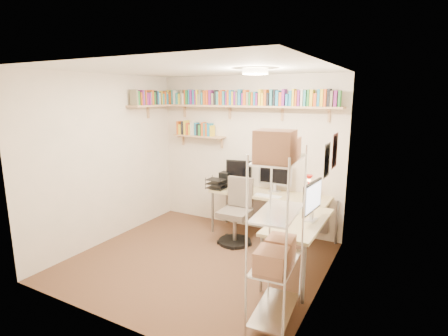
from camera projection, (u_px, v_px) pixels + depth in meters
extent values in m
plane|color=#49321F|center=(198.00, 261.00, 4.71)|extent=(3.20, 3.20, 0.00)
cube|color=beige|center=(246.00, 153.00, 5.74)|extent=(3.20, 0.04, 2.50)
cube|color=beige|center=(107.00, 160.00, 5.20)|extent=(0.04, 3.00, 2.50)
cube|color=beige|center=(323.00, 186.00, 3.71)|extent=(0.04, 3.00, 2.50)
cube|color=beige|center=(107.00, 201.00, 3.17)|extent=(3.20, 0.04, 2.50)
cube|color=white|center=(195.00, 69.00, 4.20)|extent=(3.20, 3.00, 0.04)
cube|color=silver|center=(335.00, 151.00, 4.12)|extent=(0.01, 0.30, 0.42)
cube|color=silver|center=(327.00, 160.00, 3.79)|extent=(0.01, 0.28, 0.38)
cylinder|color=#FFEAC6|center=(255.00, 72.00, 4.05)|extent=(0.30, 0.30, 0.06)
cube|color=tan|center=(244.00, 106.00, 5.48)|extent=(3.05, 0.25, 0.03)
cube|color=tan|center=(153.00, 106.00, 5.80)|extent=(0.25, 1.00, 0.03)
cube|color=tan|center=(199.00, 136.00, 6.01)|extent=(0.95, 0.20, 0.02)
cube|color=tan|center=(183.00, 109.00, 6.11)|extent=(0.03, 0.20, 0.20)
cube|color=tan|center=(229.00, 110.00, 5.69)|extent=(0.03, 0.20, 0.20)
cube|color=tan|center=(281.00, 111.00, 5.27)|extent=(0.03, 0.20, 0.20)
cube|color=tan|center=(329.00, 113.00, 4.94)|extent=(0.03, 0.20, 0.20)
cube|color=black|center=(169.00, 98.00, 6.14)|extent=(0.03, 0.11, 0.22)
cube|color=gold|center=(170.00, 97.00, 6.12)|extent=(0.02, 0.14, 0.24)
cube|color=#C45317|center=(172.00, 98.00, 6.11)|extent=(0.04, 0.13, 0.21)
cube|color=teal|center=(174.00, 97.00, 6.08)|extent=(0.03, 0.12, 0.24)
cube|color=beige|center=(176.00, 97.00, 6.06)|extent=(0.04, 0.14, 0.24)
cube|color=teal|center=(179.00, 99.00, 6.04)|extent=(0.03, 0.15, 0.19)
cube|color=gold|center=(181.00, 99.00, 6.02)|extent=(0.04, 0.11, 0.18)
cube|color=#787257|center=(183.00, 97.00, 5.99)|extent=(0.03, 0.12, 0.25)
cube|color=beige|center=(185.00, 99.00, 5.98)|extent=(0.03, 0.14, 0.19)
cube|color=#CF4D1B|center=(186.00, 97.00, 5.96)|extent=(0.02, 0.11, 0.24)
cube|color=#267330|center=(188.00, 97.00, 5.94)|extent=(0.04, 0.12, 0.24)
cube|color=teal|center=(190.00, 97.00, 5.92)|extent=(0.02, 0.12, 0.25)
cube|color=#741E6D|center=(192.00, 97.00, 5.90)|extent=(0.04, 0.12, 0.24)
cube|color=teal|center=(195.00, 97.00, 5.88)|extent=(0.04, 0.11, 0.24)
cube|color=#741E6D|center=(197.00, 98.00, 5.86)|extent=(0.02, 0.13, 0.23)
cube|color=gold|center=(198.00, 97.00, 5.85)|extent=(0.03, 0.12, 0.24)
cube|color=#787257|center=(200.00, 99.00, 5.84)|extent=(0.02, 0.15, 0.17)
cube|color=#787257|center=(202.00, 97.00, 5.82)|extent=(0.03, 0.14, 0.25)
cube|color=teal|center=(204.00, 99.00, 5.80)|extent=(0.03, 0.13, 0.20)
cube|color=#C45317|center=(206.00, 98.00, 5.78)|extent=(0.04, 0.12, 0.23)
cube|color=#CF4D1B|center=(209.00, 97.00, 5.75)|extent=(0.04, 0.14, 0.24)
cube|color=#741E6D|center=(211.00, 97.00, 5.73)|extent=(0.04, 0.12, 0.24)
cube|color=#787257|center=(214.00, 99.00, 5.71)|extent=(0.04, 0.12, 0.19)
cube|color=black|center=(216.00, 97.00, 5.68)|extent=(0.04, 0.11, 0.24)
cube|color=teal|center=(219.00, 98.00, 5.66)|extent=(0.04, 0.13, 0.21)
cube|color=#C45317|center=(221.00, 98.00, 5.65)|extent=(0.02, 0.13, 0.21)
cube|color=#CF4D1B|center=(223.00, 97.00, 5.63)|extent=(0.03, 0.13, 0.24)
cube|color=teal|center=(225.00, 98.00, 5.61)|extent=(0.03, 0.14, 0.22)
cube|color=#741E6D|center=(227.00, 99.00, 5.59)|extent=(0.02, 0.11, 0.20)
cube|color=#C45317|center=(229.00, 98.00, 5.57)|extent=(0.04, 0.12, 0.23)
cube|color=teal|center=(232.00, 98.00, 5.55)|extent=(0.04, 0.13, 0.23)
cube|color=gold|center=(234.00, 98.00, 5.54)|extent=(0.02, 0.14, 0.21)
cube|color=#741E6D|center=(236.00, 98.00, 5.52)|extent=(0.03, 0.12, 0.21)
cube|color=#787257|center=(238.00, 99.00, 5.50)|extent=(0.03, 0.13, 0.20)
cube|color=teal|center=(241.00, 97.00, 5.48)|extent=(0.04, 0.14, 0.24)
cube|color=#741E6D|center=(244.00, 99.00, 5.46)|extent=(0.03, 0.12, 0.18)
cube|color=#C45317|center=(246.00, 98.00, 5.43)|extent=(0.04, 0.14, 0.24)
cube|color=#787257|center=(249.00, 99.00, 5.41)|extent=(0.04, 0.14, 0.20)
cube|color=#267330|center=(251.00, 99.00, 5.40)|extent=(0.03, 0.13, 0.20)
cube|color=#C45317|center=(253.00, 99.00, 5.38)|extent=(0.03, 0.13, 0.20)
cube|color=teal|center=(256.00, 99.00, 5.36)|extent=(0.03, 0.13, 0.21)
cube|color=#741E6D|center=(258.00, 99.00, 5.35)|extent=(0.03, 0.12, 0.19)
cube|color=gold|center=(261.00, 97.00, 5.32)|extent=(0.04, 0.12, 0.24)
cube|color=gold|center=(264.00, 99.00, 5.30)|extent=(0.03, 0.13, 0.19)
cube|color=#C45317|center=(266.00, 98.00, 5.28)|extent=(0.04, 0.13, 0.24)
cube|color=black|center=(269.00, 99.00, 5.26)|extent=(0.04, 0.14, 0.19)
cube|color=teal|center=(272.00, 98.00, 5.23)|extent=(0.04, 0.13, 0.24)
cube|color=black|center=(275.00, 98.00, 5.21)|extent=(0.03, 0.13, 0.24)
cube|color=teal|center=(278.00, 98.00, 5.19)|extent=(0.04, 0.14, 0.22)
cube|color=#CF4D1B|center=(281.00, 99.00, 5.17)|extent=(0.04, 0.13, 0.20)
cube|color=#741E6D|center=(284.00, 98.00, 5.14)|extent=(0.04, 0.14, 0.24)
cube|color=teal|center=(288.00, 100.00, 5.12)|extent=(0.04, 0.12, 0.17)
cube|color=teal|center=(291.00, 98.00, 5.09)|extent=(0.04, 0.13, 0.22)
cube|color=gold|center=(294.00, 97.00, 5.07)|extent=(0.03, 0.13, 0.25)
cube|color=#C45317|center=(297.00, 98.00, 5.06)|extent=(0.03, 0.12, 0.22)
cube|color=#741E6D|center=(299.00, 98.00, 5.04)|extent=(0.04, 0.12, 0.23)
cube|color=beige|center=(302.00, 98.00, 5.02)|extent=(0.03, 0.11, 0.24)
cube|color=teal|center=(306.00, 98.00, 4.99)|extent=(0.03, 0.13, 0.23)
cube|color=#267330|center=(309.00, 98.00, 4.97)|extent=(0.03, 0.12, 0.24)
cube|color=gold|center=(312.00, 98.00, 4.95)|extent=(0.04, 0.13, 0.23)
cube|color=#CF4D1B|center=(316.00, 100.00, 4.93)|extent=(0.04, 0.13, 0.18)
cube|color=teal|center=(319.00, 98.00, 4.90)|extent=(0.04, 0.12, 0.24)
cube|color=gold|center=(322.00, 98.00, 4.88)|extent=(0.04, 0.12, 0.24)
cube|color=#CF4D1B|center=(326.00, 98.00, 4.86)|extent=(0.03, 0.14, 0.24)
cube|color=black|center=(329.00, 98.00, 4.84)|extent=(0.04, 0.12, 0.24)
cube|color=#787257|center=(332.00, 99.00, 4.82)|extent=(0.03, 0.15, 0.21)
cube|color=#741E6D|center=(336.00, 99.00, 4.80)|extent=(0.04, 0.13, 0.22)
cube|color=#267330|center=(340.00, 99.00, 4.77)|extent=(0.03, 0.12, 0.22)
cube|color=#787257|center=(134.00, 97.00, 5.40)|extent=(0.14, 0.03, 0.24)
cube|color=#267330|center=(136.00, 98.00, 5.45)|extent=(0.12, 0.04, 0.22)
cube|color=#C45317|center=(138.00, 99.00, 5.49)|extent=(0.15, 0.02, 0.20)
cube|color=#741E6D|center=(140.00, 98.00, 5.53)|extent=(0.14, 0.04, 0.24)
cube|color=teal|center=(142.00, 98.00, 5.56)|extent=(0.11, 0.02, 0.23)
cube|color=#CF4D1B|center=(143.00, 98.00, 5.59)|extent=(0.14, 0.02, 0.23)
cube|color=#741E6D|center=(145.00, 99.00, 5.62)|extent=(0.14, 0.04, 0.19)
cube|color=#741E6D|center=(147.00, 99.00, 5.67)|extent=(0.14, 0.04, 0.19)
cube|color=#787257|center=(149.00, 98.00, 5.70)|extent=(0.13, 0.02, 0.21)
cube|color=#C45317|center=(150.00, 97.00, 5.73)|extent=(0.13, 0.04, 0.24)
cube|color=#267330|center=(152.00, 98.00, 5.77)|extent=(0.13, 0.03, 0.21)
cube|color=black|center=(154.00, 98.00, 5.81)|extent=(0.12, 0.04, 0.23)
cube|color=teal|center=(155.00, 98.00, 5.84)|extent=(0.15, 0.03, 0.22)
cube|color=beige|center=(157.00, 99.00, 5.88)|extent=(0.14, 0.03, 0.19)
cube|color=black|center=(158.00, 98.00, 5.91)|extent=(0.11, 0.02, 0.20)
cube|color=gold|center=(160.00, 98.00, 5.94)|extent=(0.11, 0.02, 0.22)
cube|color=teal|center=(161.00, 99.00, 5.97)|extent=(0.13, 0.03, 0.18)
cube|color=#C45317|center=(162.00, 98.00, 6.00)|extent=(0.15, 0.04, 0.22)
cube|color=teal|center=(164.00, 98.00, 6.04)|extent=(0.13, 0.02, 0.21)
cube|color=teal|center=(165.00, 99.00, 6.07)|extent=(0.12, 0.03, 0.18)
cube|color=#787257|center=(167.00, 98.00, 6.11)|extent=(0.12, 0.04, 0.23)
cube|color=#C45317|center=(179.00, 128.00, 6.17)|extent=(0.03, 0.15, 0.23)
cube|color=gold|center=(181.00, 129.00, 6.16)|extent=(0.04, 0.13, 0.17)
cube|color=black|center=(184.00, 128.00, 6.13)|extent=(0.04, 0.12, 0.23)
cube|color=gold|center=(186.00, 127.00, 6.10)|extent=(0.04, 0.13, 0.25)
cube|color=#CF4D1B|center=(189.00, 129.00, 6.08)|extent=(0.04, 0.13, 0.21)
cube|color=gold|center=(191.00, 130.00, 6.06)|extent=(0.03, 0.15, 0.18)
cube|color=beige|center=(193.00, 129.00, 6.04)|extent=(0.04, 0.13, 0.22)
cube|color=beige|center=(195.00, 128.00, 6.02)|extent=(0.03, 0.13, 0.24)
cube|color=teal|center=(197.00, 129.00, 6.00)|extent=(0.04, 0.11, 0.22)
cube|color=black|center=(199.00, 130.00, 5.99)|extent=(0.04, 0.14, 0.19)
cube|color=#267330|center=(201.00, 130.00, 5.96)|extent=(0.04, 0.13, 0.19)
cube|color=#CF4D1B|center=(204.00, 129.00, 5.94)|extent=(0.04, 0.12, 0.23)
cube|color=teal|center=(206.00, 129.00, 5.92)|extent=(0.03, 0.13, 0.22)
cube|color=#C45317|center=(208.00, 130.00, 5.90)|extent=(0.04, 0.15, 0.21)
cube|color=teal|center=(210.00, 130.00, 5.88)|extent=(0.04, 0.15, 0.21)
cube|color=gold|center=(212.00, 131.00, 5.86)|extent=(0.03, 0.14, 0.18)
cube|color=tan|center=(269.00, 194.00, 5.37)|extent=(1.83, 0.58, 0.04)
cube|color=tan|center=(299.00, 222.00, 4.22)|extent=(0.58, 1.25, 0.04)
cylinder|color=gray|center=(213.00, 212.00, 5.65)|extent=(0.04, 0.04, 0.67)
cylinder|color=gray|center=(227.00, 204.00, 6.06)|extent=(0.04, 0.04, 0.67)
cylinder|color=gray|center=(337.00, 222.00, 5.19)|extent=(0.04, 0.04, 0.67)
cylinder|color=gray|center=(261.00, 264.00, 3.91)|extent=(0.04, 0.04, 0.67)
cylinder|color=gray|center=(304.00, 274.00, 3.68)|extent=(0.04, 0.04, 0.67)
cube|color=gray|center=(274.00, 209.00, 5.65)|extent=(1.74, 0.02, 0.53)
cube|color=silver|center=(275.00, 172.00, 5.38)|extent=(0.53, 0.03, 0.40)
cube|color=black|center=(275.00, 172.00, 5.37)|extent=(0.48, 0.00, 0.35)
cube|color=black|center=(239.00, 170.00, 5.68)|extent=(0.42, 0.03, 0.33)
cube|color=black|center=(312.00, 197.00, 4.13)|extent=(0.03, 0.56, 0.37)
cube|color=white|center=(311.00, 197.00, 4.14)|extent=(0.00, 0.50, 0.31)
cube|color=white|center=(268.00, 196.00, 5.20)|extent=(0.40, 0.13, 0.01)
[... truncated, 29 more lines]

